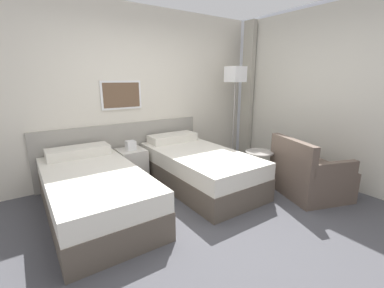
{
  "coord_description": "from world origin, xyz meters",
  "views": [
    {
      "loc": [
        -1.66,
        -1.98,
        1.59
      ],
      "look_at": [
        0.33,
        0.93,
        0.69
      ],
      "focal_mm": 24.0,
      "sensor_mm": 36.0,
      "label": 1
    }
  ],
  "objects_px": {
    "bed_near_door": "(95,192)",
    "nightstand": "(132,165)",
    "floor_lamp": "(235,80)",
    "armchair": "(308,176)",
    "bed_near_window": "(198,168)",
    "side_table": "(259,162)"
  },
  "relations": [
    {
      "from": "floor_lamp",
      "to": "side_table",
      "type": "xyz_separation_m",
      "value": [
        -0.4,
        -0.99,
        -1.19
      ]
    },
    {
      "from": "bed_near_door",
      "to": "bed_near_window",
      "type": "relative_size",
      "value": 1.0
    },
    {
      "from": "bed_near_window",
      "to": "nightstand",
      "type": "xyz_separation_m",
      "value": [
        -0.76,
        0.74,
        -0.01
      ]
    },
    {
      "from": "nightstand",
      "to": "side_table",
      "type": "distance_m",
      "value": 1.97
    },
    {
      "from": "side_table",
      "to": "bed_near_window",
      "type": "bearing_deg",
      "value": 144.94
    },
    {
      "from": "floor_lamp",
      "to": "armchair",
      "type": "height_order",
      "value": "floor_lamp"
    },
    {
      "from": "bed_near_door",
      "to": "nightstand",
      "type": "bearing_deg",
      "value": 44.13
    },
    {
      "from": "side_table",
      "to": "armchair",
      "type": "relative_size",
      "value": 0.5
    },
    {
      "from": "bed_near_door",
      "to": "floor_lamp",
      "type": "relative_size",
      "value": 1.11
    },
    {
      "from": "nightstand",
      "to": "side_table",
      "type": "bearing_deg",
      "value": -39.91
    },
    {
      "from": "floor_lamp",
      "to": "nightstand",
      "type": "bearing_deg",
      "value": 171.89
    },
    {
      "from": "side_table",
      "to": "armchair",
      "type": "distance_m",
      "value": 0.7
    },
    {
      "from": "bed_near_door",
      "to": "side_table",
      "type": "bearing_deg",
      "value": -13.09
    },
    {
      "from": "bed_near_window",
      "to": "side_table",
      "type": "relative_size",
      "value": 3.74
    },
    {
      "from": "bed_near_window",
      "to": "nightstand",
      "type": "distance_m",
      "value": 1.06
    },
    {
      "from": "floor_lamp",
      "to": "armchair",
      "type": "xyz_separation_m",
      "value": [
        -0.06,
        -1.6,
        -1.29
      ]
    },
    {
      "from": "bed_near_window",
      "to": "armchair",
      "type": "height_order",
      "value": "armchair"
    },
    {
      "from": "bed_near_door",
      "to": "side_table",
      "type": "height_order",
      "value": "bed_near_door"
    },
    {
      "from": "nightstand",
      "to": "armchair",
      "type": "xyz_separation_m",
      "value": [
        1.85,
        -1.87,
        0.0
      ]
    },
    {
      "from": "bed_near_window",
      "to": "side_table",
      "type": "xyz_separation_m",
      "value": [
        0.75,
        -0.53,
        0.09
      ]
    },
    {
      "from": "side_table",
      "to": "armchair",
      "type": "xyz_separation_m",
      "value": [
        0.34,
        -0.61,
        -0.1
      ]
    },
    {
      "from": "bed_near_door",
      "to": "floor_lamp",
      "type": "bearing_deg",
      "value": 9.88
    }
  ]
}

